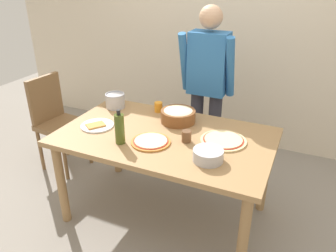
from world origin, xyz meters
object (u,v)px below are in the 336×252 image
dining_table (165,145)px  pizza_cooked_on_tray (151,141)px  popcorn_bowl (178,115)px  cup_orange (158,107)px  pizza_raw_on_board (223,140)px  olive_oil_bottle (120,129)px  steel_pot (115,100)px  plate_with_slice (97,125)px  cup_small_brown (187,136)px  person_cook (207,84)px  chair_wooden_left (56,118)px  mixing_bowl_steel (208,155)px

dining_table → pizza_cooked_on_tray: 0.19m
dining_table → popcorn_bowl: bearing=90.3°
popcorn_bowl → cup_orange: (-0.23, 0.12, -0.02)m
pizza_raw_on_board → popcorn_bowl: 0.46m
olive_oil_bottle → steel_pot: (-0.39, 0.55, -0.05)m
cup_orange → steel_pot: bearing=-169.5°
pizza_raw_on_board → plate_with_slice: (-0.98, -0.17, -0.00)m
pizza_cooked_on_tray → olive_oil_bottle: size_ratio=1.12×
pizza_raw_on_board → cup_orange: (-0.66, 0.29, 0.03)m
cup_small_brown → person_cook: bearing=98.0°
pizza_cooked_on_tray → plate_with_slice: plate_with_slice is taller
person_cook → steel_pot: size_ratio=9.34×
pizza_raw_on_board → cup_orange: bearing=156.1°
chair_wooden_left → popcorn_bowl: (1.32, -0.01, 0.28)m
person_cook → olive_oil_bottle: bearing=-107.4°
pizza_raw_on_board → popcorn_bowl: (-0.43, 0.17, 0.05)m
popcorn_bowl → mixing_bowl_steel: (0.41, -0.47, -0.02)m
dining_table → pizza_raw_on_board: pizza_raw_on_board is taller
olive_oil_bottle → cup_small_brown: size_ratio=3.01×
dining_table → steel_pot: 0.71m
person_cook → mixing_bowl_steel: bearing=-71.1°
steel_pot → cup_small_brown: 0.88m
dining_table → cup_small_brown: size_ratio=18.82×
steel_pot → olive_oil_bottle: bearing=-54.7°
pizza_cooked_on_tray → cup_small_brown: (0.23, 0.12, 0.03)m
chair_wooden_left → steel_pot: bearing=3.0°
plate_with_slice → pizza_raw_on_board: bearing=9.9°
popcorn_bowl → steel_pot: (-0.63, 0.05, 0.00)m
pizza_raw_on_board → cup_orange: 0.73m
plate_with_slice → olive_oil_bottle: 0.36m
plate_with_slice → olive_oil_bottle: olive_oil_bottle is taller
pizza_cooked_on_tray → cup_orange: cup_orange is taller
chair_wooden_left → pizza_raw_on_board: 1.77m
pizza_cooked_on_tray → cup_orange: (-0.19, 0.53, 0.03)m
mixing_bowl_steel → cup_orange: cup_orange is taller
person_cook → pizza_cooked_on_tray: person_cook is taller
chair_wooden_left → steel_pot: chair_wooden_left is taller
cup_small_brown → popcorn_bowl: bearing=123.2°
olive_oil_bottle → cup_orange: bearing=89.6°
dining_table → pizza_raw_on_board: 0.45m
chair_wooden_left → person_cook: bearing=19.4°
person_cook → chair_wooden_left: size_ratio=1.71×
dining_table → mixing_bowl_steel: bearing=-28.2°
popcorn_bowl → chair_wooden_left: bearing=179.4°
popcorn_bowl → steel_pot: steel_pot is taller
person_cook → popcorn_bowl: size_ratio=5.79×
plate_with_slice → popcorn_bowl: 0.65m
pizza_cooked_on_tray → cup_small_brown: bearing=28.0°
plate_with_slice → cup_small_brown: cup_small_brown is taller
pizza_raw_on_board → pizza_cooked_on_tray: bearing=-153.6°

